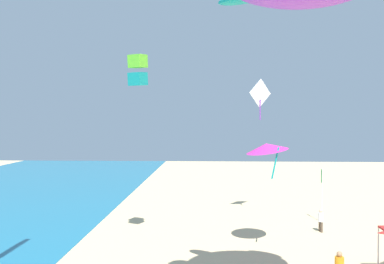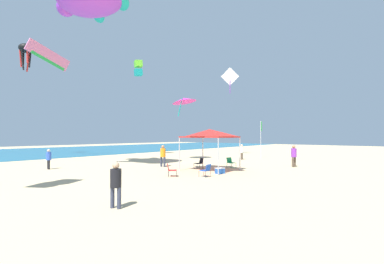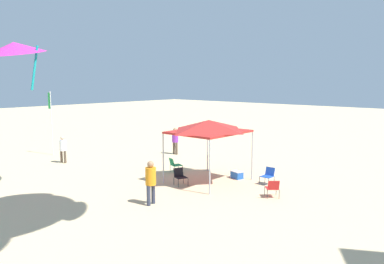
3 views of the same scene
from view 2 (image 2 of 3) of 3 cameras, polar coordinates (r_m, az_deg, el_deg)
ground at (r=20.52m, az=3.62°, el=-8.33°), size 120.00×120.00×0.10m
ocean_strip at (r=48.51m, az=-30.25°, el=-3.77°), size 120.00×29.11×0.02m
canopy_tent at (r=19.54m, az=3.91°, el=-0.34°), size 3.06×3.61×3.13m
folding_chair_left_of_tent at (r=16.93m, az=-4.72°, el=-8.16°), size 0.80×0.81×0.82m
folding_chair_facing_ocean at (r=16.72m, az=3.12°, el=-8.25°), size 0.55×0.63×0.82m
folding_chair_right_of_tent at (r=21.71m, az=8.48°, el=-6.51°), size 0.70×0.76×0.82m
folding_chair_near_cooler at (r=21.02m, az=1.66°, el=-6.71°), size 0.77×0.71×0.82m
cooler_box at (r=18.27m, az=6.18°, el=-8.47°), size 0.71×0.57×0.40m
banner_flag at (r=31.19m, az=14.94°, el=-0.81°), size 0.36×0.06×4.36m
person_near_umbrella at (r=23.40m, az=21.51°, el=-4.56°), size 0.48×0.44×1.84m
person_kite_handler at (r=9.98m, az=-16.44°, el=-10.34°), size 0.40×0.44×1.69m
person_far_stroller at (r=22.10m, az=-6.43°, el=-4.84°), size 0.44×0.48×1.84m
person_by_tent at (r=29.03m, az=10.90°, el=-4.04°), size 0.44×0.40×1.67m
person_beachcomber at (r=23.27m, az=-29.03°, el=-4.92°), size 0.38×0.42×1.58m
kite_box_lime at (r=35.26m, az=-11.74°, el=13.60°), size 1.29×1.26×2.02m
kite_octopus_black at (r=40.98m, az=-32.82°, el=15.00°), size 1.58×1.58×3.52m
kite_diamond_white at (r=35.29m, az=8.36°, el=11.82°), size 1.46×1.95×3.42m
kite_delta_magenta at (r=28.30m, az=-1.78°, el=7.06°), size 3.40×3.43×2.31m
kite_parafoil_pink at (r=36.90m, az=-29.09°, el=14.43°), size 5.12×0.78×3.08m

